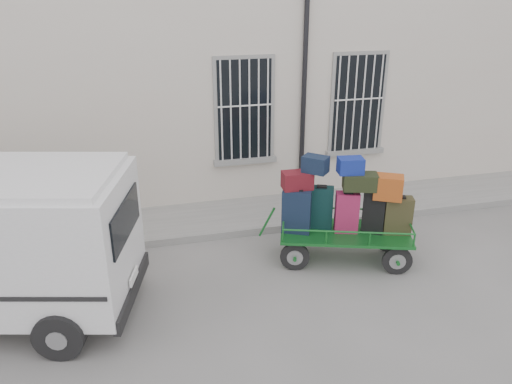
{
  "coord_description": "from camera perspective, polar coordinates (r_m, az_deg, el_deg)",
  "views": [
    {
      "loc": [
        -2.81,
        -7.55,
        4.82
      ],
      "look_at": [
        -0.64,
        1.0,
        1.13
      ],
      "focal_mm": 35.0,
      "sensor_mm": 36.0,
      "label": 1
    }
  ],
  "objects": [
    {
      "name": "ground",
      "position": [
        9.39,
        5.34,
        -8.28
      ],
      "size": [
        80.0,
        80.0,
        0.0
      ],
      "primitive_type": "plane",
      "color": "slate",
      "rests_on": "ground"
    },
    {
      "name": "building",
      "position": [
        13.47,
        -2.15,
        14.93
      ],
      "size": [
        24.0,
        5.15,
        6.0
      ],
      "color": "beige",
      "rests_on": "ground"
    },
    {
      "name": "sidewalk",
      "position": [
        11.2,
        1.65,
        -2.35
      ],
      "size": [
        24.0,
        1.7,
        0.15
      ],
      "primitive_type": "cube",
      "color": "gray",
      "rests_on": "ground"
    },
    {
      "name": "luggage_cart",
      "position": [
        9.17,
        10.02,
        -2.1
      ],
      "size": [
        2.8,
        1.76,
        2.03
      ],
      "rotation": [
        0.0,
        0.0,
        -0.33
      ],
      "color": "black",
      "rests_on": "ground"
    }
  ]
}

